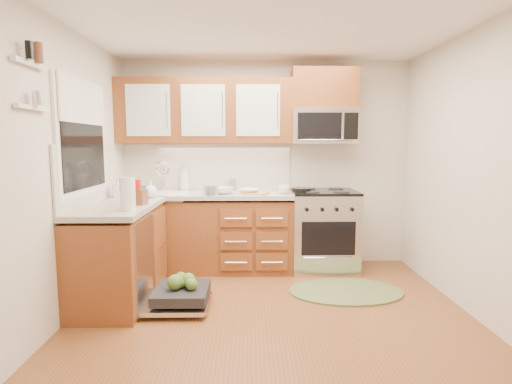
{
  "coord_description": "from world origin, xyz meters",
  "views": [
    {
      "loc": [
        -0.19,
        -3.22,
        1.5
      ],
      "look_at": [
        -0.13,
        0.85,
        1.0
      ],
      "focal_mm": 28.0,
      "sensor_mm": 36.0,
      "label": 1
    }
  ],
  "objects_px": {
    "microwave": "(324,127)",
    "paper_towel_roll": "(128,194)",
    "cup": "(284,189)",
    "range": "(323,230)",
    "bowl_b": "(223,191)",
    "cutting_board": "(255,194)",
    "upper_cabinets": "(205,112)",
    "rug": "(346,291)",
    "sink": "(160,204)",
    "dishwasher": "(178,297)",
    "skillet": "(301,190)",
    "bowl_a": "(249,191)",
    "stock_pot": "(211,190)"
  },
  "relations": [
    {
      "from": "paper_towel_roll",
      "to": "upper_cabinets",
      "type": "bearing_deg",
      "value": 69.06
    },
    {
      "from": "dishwasher",
      "to": "bowl_b",
      "type": "relative_size",
      "value": 2.84
    },
    {
      "from": "cutting_board",
      "to": "bowl_b",
      "type": "relative_size",
      "value": 1.1
    },
    {
      "from": "dishwasher",
      "to": "paper_towel_roll",
      "type": "bearing_deg",
      "value": -166.04
    },
    {
      "from": "skillet",
      "to": "cutting_board",
      "type": "bearing_deg",
      "value": -173.86
    },
    {
      "from": "cutting_board",
      "to": "cup",
      "type": "distance_m",
      "value": 0.34
    },
    {
      "from": "bowl_a",
      "to": "stock_pot",
      "type": "bearing_deg",
      "value": -161.61
    },
    {
      "from": "rug",
      "to": "stock_pot",
      "type": "xyz_separation_m",
      "value": [
        -1.41,
        0.57,
        0.97
      ]
    },
    {
      "from": "microwave",
      "to": "sink",
      "type": "height_order",
      "value": "microwave"
    },
    {
      "from": "rug",
      "to": "cutting_board",
      "type": "height_order",
      "value": "cutting_board"
    },
    {
      "from": "stock_pot",
      "to": "bowl_a",
      "type": "distance_m",
      "value": 0.45
    },
    {
      "from": "cutting_board",
      "to": "bowl_b",
      "type": "bearing_deg",
      "value": 171.87
    },
    {
      "from": "dishwasher",
      "to": "cup",
      "type": "distance_m",
      "value": 1.71
    },
    {
      "from": "rug",
      "to": "bowl_a",
      "type": "xyz_separation_m",
      "value": [
        -0.99,
        0.71,
        0.94
      ]
    },
    {
      "from": "microwave",
      "to": "paper_towel_roll",
      "type": "height_order",
      "value": "microwave"
    },
    {
      "from": "upper_cabinets",
      "to": "microwave",
      "type": "xyz_separation_m",
      "value": [
        1.41,
        -0.02,
        -0.18
      ]
    },
    {
      "from": "bowl_a",
      "to": "sink",
      "type": "bearing_deg",
      "value": 176.77
    },
    {
      "from": "skillet",
      "to": "bowl_a",
      "type": "bearing_deg",
      "value": 177.86
    },
    {
      "from": "microwave",
      "to": "bowl_b",
      "type": "xyz_separation_m",
      "value": [
        -1.19,
        -0.21,
        -0.74
      ]
    },
    {
      "from": "range",
      "to": "skillet",
      "type": "relative_size",
      "value": 4.11
    },
    {
      "from": "rug",
      "to": "stock_pot",
      "type": "relative_size",
      "value": 6.3
    },
    {
      "from": "skillet",
      "to": "bowl_b",
      "type": "xyz_separation_m",
      "value": [
        -0.91,
        -0.0,
        -0.01
      ]
    },
    {
      "from": "microwave",
      "to": "sink",
      "type": "relative_size",
      "value": 1.23
    },
    {
      "from": "upper_cabinets",
      "to": "paper_towel_roll",
      "type": "height_order",
      "value": "upper_cabinets"
    },
    {
      "from": "upper_cabinets",
      "to": "cup",
      "type": "xyz_separation_m",
      "value": [
        0.93,
        -0.26,
        -0.9
      ]
    },
    {
      "from": "stock_pot",
      "to": "paper_towel_roll",
      "type": "relative_size",
      "value": 0.64
    },
    {
      "from": "paper_towel_roll",
      "to": "bowl_a",
      "type": "height_order",
      "value": "paper_towel_roll"
    },
    {
      "from": "upper_cabinets",
      "to": "rug",
      "type": "bearing_deg",
      "value": -31.51
    },
    {
      "from": "microwave",
      "to": "cup",
      "type": "relative_size",
      "value": 5.69
    },
    {
      "from": "microwave",
      "to": "sink",
      "type": "distance_m",
      "value": 2.13
    },
    {
      "from": "skillet",
      "to": "cutting_board",
      "type": "xyz_separation_m",
      "value": [
        -0.53,
        -0.06,
        -0.04
      ]
    },
    {
      "from": "microwave",
      "to": "paper_towel_roll",
      "type": "distance_m",
      "value": 2.44
    },
    {
      "from": "microwave",
      "to": "stock_pot",
      "type": "relative_size",
      "value": 4.14
    },
    {
      "from": "rug",
      "to": "skillet",
      "type": "height_order",
      "value": "skillet"
    },
    {
      "from": "cup",
      "to": "range",
      "type": "bearing_deg",
      "value": 13.51
    },
    {
      "from": "rug",
      "to": "cup",
      "type": "xyz_separation_m",
      "value": [
        -0.58,
        0.66,
        0.97
      ]
    },
    {
      "from": "stock_pot",
      "to": "paper_towel_roll",
      "type": "distance_m",
      "value": 1.19
    },
    {
      "from": "cup",
      "to": "stock_pot",
      "type": "bearing_deg",
      "value": -173.52
    },
    {
      "from": "range",
      "to": "paper_towel_roll",
      "type": "distance_m",
      "value": 2.36
    },
    {
      "from": "sink",
      "to": "upper_cabinets",
      "type": "bearing_deg",
      "value": 16.45
    },
    {
      "from": "sink",
      "to": "rug",
      "type": "relative_size",
      "value": 0.54
    },
    {
      "from": "rug",
      "to": "skillet",
      "type": "relative_size",
      "value": 5.0
    },
    {
      "from": "paper_towel_roll",
      "to": "bowl_b",
      "type": "relative_size",
      "value": 1.16
    },
    {
      "from": "range",
      "to": "sink",
      "type": "bearing_deg",
      "value": -179.7
    },
    {
      "from": "sink",
      "to": "stock_pot",
      "type": "height_order",
      "value": "stock_pot"
    },
    {
      "from": "dishwasher",
      "to": "cutting_board",
      "type": "bearing_deg",
      "value": 53.4
    },
    {
      "from": "microwave",
      "to": "cutting_board",
      "type": "height_order",
      "value": "microwave"
    },
    {
      "from": "upper_cabinets",
      "to": "range",
      "type": "xyz_separation_m",
      "value": [
        1.41,
        -0.15,
        -1.4
      ]
    },
    {
      "from": "stock_pot",
      "to": "bowl_b",
      "type": "relative_size",
      "value": 0.74
    },
    {
      "from": "rug",
      "to": "sink",
      "type": "bearing_deg",
      "value": 159.3
    }
  ]
}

